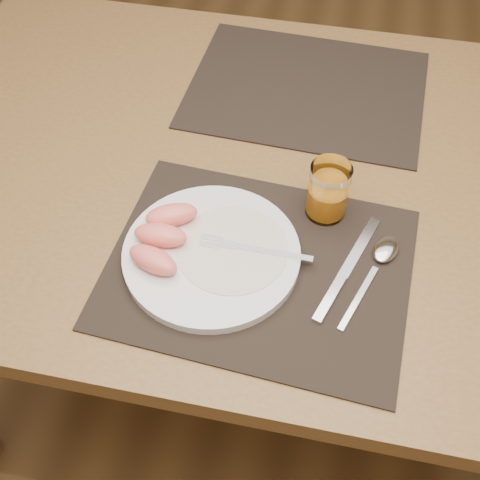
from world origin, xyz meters
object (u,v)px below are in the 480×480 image
plate (212,254)px  knife (343,276)px  table (273,198)px  placemat_near (259,267)px  fork (245,248)px  placemat_far (306,89)px  spoon (382,256)px  juice_glass (328,193)px

plate → knife: plate is taller
table → placemat_near: 0.24m
knife → table: bearing=122.8°
fork → placemat_far: bearing=84.9°
placemat_near → knife: bearing=2.6°
placemat_near → spoon: spoon is taller
juice_glass → plate: bearing=-141.1°
knife → spoon: 0.07m
placemat_near → placemat_far: 0.44m
table → knife: knife is taller
knife → placemat_far: bearing=104.6°
table → placemat_near: bearing=-86.8°
placemat_near → plate: (-0.07, 0.00, 0.01)m
table → spoon: (0.19, -0.17, 0.09)m
table → plate: (-0.06, -0.22, 0.10)m
fork → knife: size_ratio=0.82×
table → placemat_far: 0.24m
table → fork: size_ratio=8.01×
knife → spoon: size_ratio=1.14×
fork → spoon: (0.20, 0.04, -0.01)m
placemat_far → juice_glass: (0.07, -0.31, 0.05)m
placemat_far → knife: bearing=-75.4°
placemat_far → knife: knife is taller
table → fork: fork is taller
table → fork: (-0.01, -0.20, 0.11)m
juice_glass → placemat_near: bearing=-123.1°
placemat_near → plate: bearing=178.1°
placemat_far → placemat_near: bearing=-91.7°
placemat_near → knife: size_ratio=2.11×
table → placemat_far: bearing=83.4°
plate → knife: size_ratio=1.27×
placemat_far → spoon: spoon is taller
plate → fork: size_ratio=1.54×
plate → juice_glass: (0.16, 0.13, 0.04)m
placemat_far → fork: size_ratio=2.57×
knife → juice_glass: juice_glass is taller
knife → juice_glass: 0.14m
plate → knife: 0.20m
table → juice_glass: juice_glass is taller
knife → spoon: bearing=40.6°
fork → knife: 0.15m
plate → spoon: size_ratio=1.44×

